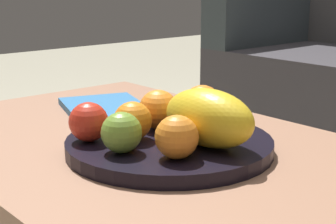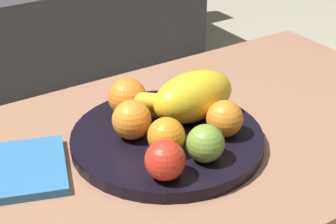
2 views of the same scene
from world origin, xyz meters
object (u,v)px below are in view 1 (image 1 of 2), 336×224
at_px(magazine, 106,109).
at_px(orange_front, 133,121).
at_px(coffee_table, 179,174).
at_px(fruit_bowl, 168,145).
at_px(banana_bunch, 199,118).
at_px(orange_back, 158,109).
at_px(orange_left, 202,105).
at_px(orange_right, 177,137).
at_px(melon_large_front, 209,118).
at_px(apple_left, 89,122).
at_px(apple_front, 121,133).

bearing_deg(magazine, orange_front, -6.22).
bearing_deg(coffee_table, fruit_bowl, -172.79).
distance_m(coffee_table, banana_bunch, 0.12).
xyz_separation_m(orange_back, magazine, (-0.25, 0.05, -0.06)).
xyz_separation_m(orange_left, orange_right, (0.12, -0.17, -0.00)).
height_order(melon_large_front, orange_right, melon_large_front).
height_order(melon_large_front, apple_left, melon_large_front).
bearing_deg(orange_front, orange_back, 107.56).
relative_size(orange_front, orange_right, 0.98).
xyz_separation_m(coffee_table, orange_front, (-0.06, -0.06, 0.10)).
bearing_deg(banana_bunch, orange_right, -56.82).
bearing_deg(melon_large_front, fruit_bowl, -161.57).
xyz_separation_m(melon_large_front, magazine, (-0.40, 0.06, -0.07)).
height_order(apple_left, banana_bunch, apple_left).
distance_m(coffee_table, fruit_bowl, 0.06).
bearing_deg(orange_right, apple_left, -161.74).
relative_size(melon_large_front, orange_back, 2.41).
distance_m(coffee_table, magazine, 0.35).
xyz_separation_m(banana_bunch, magazine, (-0.32, 0.01, -0.04)).
bearing_deg(magazine, apple_front, -11.19).
bearing_deg(orange_back, magazine, 168.61).
height_order(orange_front, banana_bunch, orange_front).
bearing_deg(apple_left, magazine, 140.09).
bearing_deg(melon_large_front, apple_left, -138.10).
relative_size(fruit_bowl, apple_front, 5.46).
height_order(coffee_table, orange_right, orange_right).
xyz_separation_m(apple_front, magazine, (-0.33, 0.19, -0.05)).
height_order(apple_front, banana_bunch, apple_front).
bearing_deg(coffee_table, orange_left, 115.64).
xyz_separation_m(orange_left, orange_back, (-0.04, -0.08, -0.00)).
bearing_deg(banana_bunch, orange_back, -145.19).
bearing_deg(magazine, apple_left, -20.78).
distance_m(melon_large_front, banana_bunch, 0.09).
height_order(coffee_table, fruit_bowl, fruit_bowl).
relative_size(orange_front, apple_left, 0.99).
distance_m(apple_left, banana_bunch, 0.21).
height_order(coffee_table, magazine, magazine).
height_order(orange_front, orange_right, orange_right).
relative_size(orange_left, magazine, 0.32).
distance_m(orange_right, orange_back, 0.18).
distance_m(melon_large_front, magazine, 0.40).
relative_size(apple_left, magazine, 0.28).
height_order(orange_left, magazine, orange_left).
bearing_deg(banana_bunch, apple_front, -88.08).
bearing_deg(apple_front, orange_back, 117.17).
bearing_deg(orange_front, banana_bunch, 72.70).
bearing_deg(fruit_bowl, coffee_table, 7.21).
bearing_deg(orange_front, melon_large_front, 34.12).
bearing_deg(banana_bunch, orange_left, 128.28).
bearing_deg(apple_front, orange_right, 31.29).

